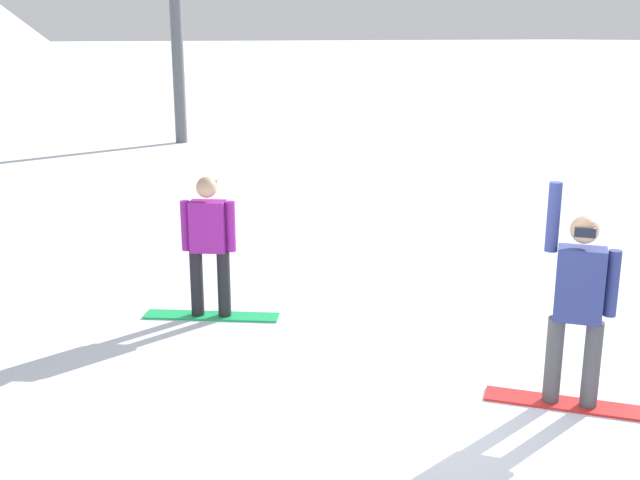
% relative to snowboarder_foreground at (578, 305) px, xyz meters
% --- Properties ---
extents(ground_plane, '(800.00, 800.00, 0.00)m').
position_rel_snowboarder_foreground_xyz_m(ground_plane, '(-1.33, 0.50, -0.95)').
color(ground_plane, silver).
extents(snowboarder_foreground, '(1.22, 1.25, 2.01)m').
position_rel_snowboarder_foreground_xyz_m(snowboarder_foreground, '(0.00, 0.00, 0.00)').
color(snowboarder_foreground, red).
rests_on(snowboarder_foreground, ground_plane).
extents(snowboarder_midground, '(1.48, 1.09, 1.67)m').
position_rel_snowboarder_foreground_xyz_m(snowboarder_midground, '(-2.02, 3.63, -0.08)').
color(snowboarder_midground, '#19B259').
rests_on(snowboarder_midground, ground_plane).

